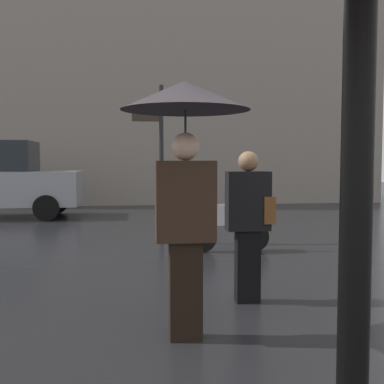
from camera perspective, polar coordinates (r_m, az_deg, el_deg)
pedestrian_with_umbrella at (r=3.82m, az=-0.81°, el=6.80°), size 1.05×1.05×2.12m
pedestrian_with_bag at (r=4.91m, az=6.99°, el=-3.04°), size 0.49×0.24×1.58m
parked_scooter at (r=7.69m, az=4.19°, el=-3.18°), size 1.34×0.32×1.23m
street_signpost at (r=8.41m, az=-3.71°, el=5.37°), size 1.08×0.08×2.83m
building_block at (r=18.12m, az=-4.69°, el=19.25°), size 16.30×3.00×12.68m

